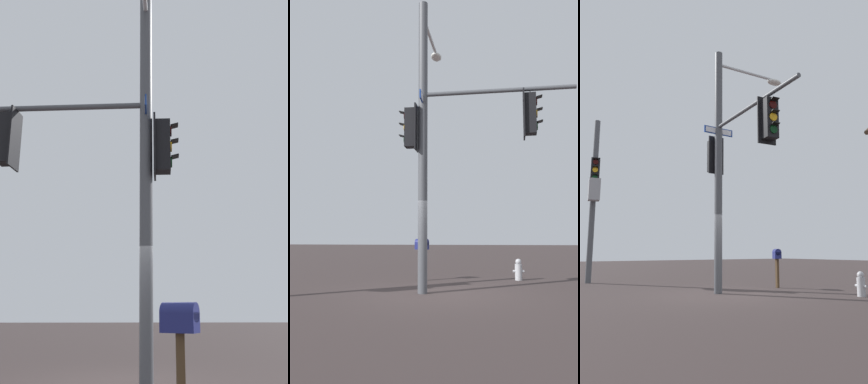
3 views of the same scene
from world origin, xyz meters
The scene contains 4 objects.
ground_plane centered at (0.00, 0.00, 0.00)m, with size 80.00×80.00×0.00m, color #392F2D.
main_signal_pole_assembly centered at (0.12, 0.20, 4.63)m, with size 4.81×3.27×8.23m.
fire_hydrant centered at (2.55, 3.24, 0.34)m, with size 0.38×0.24×0.73m.
mailbox centered at (-0.74, 2.90, 1.11)m, with size 0.50×0.42×1.41m.
Camera 2 is at (0.73, -10.61, 1.65)m, focal length 36.81 mm.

